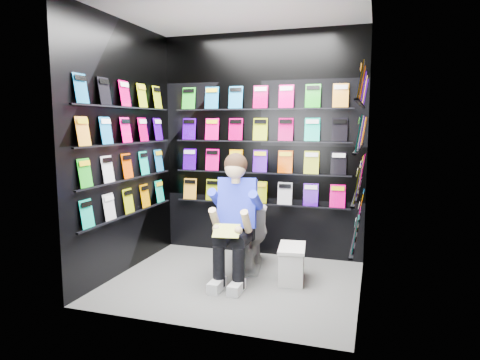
% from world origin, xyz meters
% --- Properties ---
extents(floor, '(2.40, 2.40, 0.00)m').
position_xyz_m(floor, '(0.00, 0.00, 0.00)').
color(floor, '#5E5E5C').
rests_on(floor, ground).
extents(ceiling, '(2.40, 2.40, 0.00)m').
position_xyz_m(ceiling, '(0.00, 0.00, 2.60)').
color(ceiling, white).
rests_on(ceiling, floor).
extents(wall_back, '(2.40, 0.04, 2.60)m').
position_xyz_m(wall_back, '(0.00, 1.00, 1.30)').
color(wall_back, black).
rests_on(wall_back, floor).
extents(wall_front, '(2.40, 0.04, 2.60)m').
position_xyz_m(wall_front, '(0.00, -1.00, 1.30)').
color(wall_front, black).
rests_on(wall_front, floor).
extents(wall_left, '(0.04, 2.00, 2.60)m').
position_xyz_m(wall_left, '(-1.20, 0.00, 1.30)').
color(wall_left, black).
rests_on(wall_left, floor).
extents(wall_right, '(0.04, 2.00, 2.60)m').
position_xyz_m(wall_right, '(1.20, 0.00, 1.30)').
color(wall_right, black).
rests_on(wall_right, floor).
extents(comics_back, '(2.10, 0.06, 1.37)m').
position_xyz_m(comics_back, '(0.00, 0.97, 1.31)').
color(comics_back, '#D64800').
rests_on(comics_back, wall_back).
extents(comics_left, '(0.06, 1.70, 1.37)m').
position_xyz_m(comics_left, '(-1.17, 0.00, 1.31)').
color(comics_left, '#D64800').
rests_on(comics_left, wall_left).
extents(comics_right, '(0.06, 1.70, 1.37)m').
position_xyz_m(comics_right, '(1.17, 0.00, 1.31)').
color(comics_right, '#D64800').
rests_on(comics_right, wall_right).
extents(toilet, '(0.54, 0.81, 0.73)m').
position_xyz_m(toilet, '(0.01, 0.48, 0.37)').
color(toilet, white).
rests_on(toilet, floor).
extents(longbox, '(0.29, 0.45, 0.32)m').
position_xyz_m(longbox, '(0.54, 0.21, 0.16)').
color(longbox, silver).
rests_on(longbox, floor).
extents(longbox_lid, '(0.31, 0.48, 0.03)m').
position_xyz_m(longbox_lid, '(0.54, 0.21, 0.34)').
color(longbox_lid, silver).
rests_on(longbox_lid, longbox).
extents(reader, '(0.63, 0.82, 1.36)m').
position_xyz_m(reader, '(0.01, 0.10, 0.76)').
color(reader, '#1C27D1').
rests_on(reader, toilet).
extents(held_comic, '(0.26, 0.18, 0.10)m').
position_xyz_m(held_comic, '(0.01, -0.25, 0.58)').
color(held_comic, green).
rests_on(held_comic, reader).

